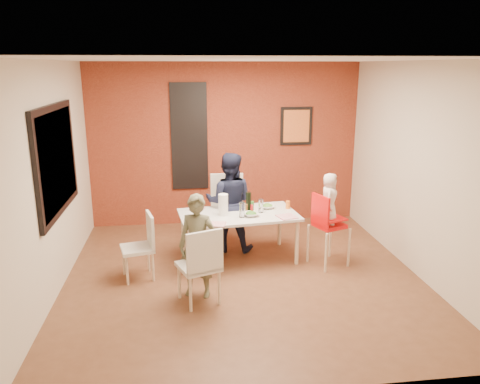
{
  "coord_description": "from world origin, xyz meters",
  "views": [
    {
      "loc": [
        -0.74,
        -5.5,
        2.64
      ],
      "look_at": [
        0.0,
        0.3,
        1.05
      ],
      "focal_mm": 35.0,
      "sensor_mm": 36.0,
      "label": 1
    }
  ],
  "objects": [
    {
      "name": "wine_glass_b",
      "position": [
        0.33,
        0.6,
        0.76
      ],
      "size": [
        0.07,
        0.07,
        0.19
      ],
      "primitive_type": "cylinder",
      "color": "white",
      "rests_on": "dining_table"
    },
    {
      "name": "glassblock_surround",
      "position": [
        -0.6,
        2.21,
        1.5
      ],
      "size": [
        0.6,
        0.03,
        1.76
      ],
      "primitive_type": "cube",
      "color": "black",
      "rests_on": "wall_back"
    },
    {
      "name": "paper_towel_roll",
      "position": [
        -0.2,
        0.54,
        0.81
      ],
      "size": [
        0.13,
        0.13,
        0.29
      ],
      "primitive_type": "cylinder",
      "color": "white",
      "rests_on": "dining_table"
    },
    {
      "name": "plate_near_left",
      "position": [
        -0.31,
        0.16,
        0.67
      ],
      "size": [
        0.25,
        0.25,
        0.01
      ],
      "primitive_type": "cube",
      "rotation": [
        0.0,
        0.0,
        -0.24
      ],
      "color": "white",
      "rests_on": "dining_table"
    },
    {
      "name": "child_far",
      "position": [
        -0.07,
        0.95,
        0.73
      ],
      "size": [
        0.81,
        0.7,
        1.45
      ],
      "primitive_type": "imported",
      "rotation": [
        0.0,
        0.0,
        2.91
      ],
      "color": "black",
      "rests_on": "ground"
    },
    {
      "name": "high_chair",
      "position": [
        1.16,
        0.22,
        0.6
      ],
      "size": [
        0.54,
        0.54,
        1.0
      ],
      "rotation": [
        0.0,
        0.0,
        1.95
      ],
      "color": "red",
      "rests_on": "ground"
    },
    {
      "name": "wall_front",
      "position": [
        0.0,
        -2.25,
        1.35
      ],
      "size": [
        4.5,
        0.02,
        2.7
      ],
      "primitive_type": "cube",
      "color": "beige",
      "rests_on": "ground"
    },
    {
      "name": "brick_accent_wall",
      "position": [
        0.0,
        2.23,
        1.35
      ],
      "size": [
        4.5,
        0.02,
        2.7
      ],
      "primitive_type": "cube",
      "color": "maroon",
      "rests_on": "ground"
    },
    {
      "name": "plate_near_right",
      "position": [
        0.64,
        0.35,
        0.67
      ],
      "size": [
        0.29,
        0.29,
        0.01
      ],
      "primitive_type": "cube",
      "rotation": [
        0.0,
        0.0,
        0.29
      ],
      "color": "white",
      "rests_on": "dining_table"
    },
    {
      "name": "picture_window_frame",
      "position": [
        -2.22,
        0.2,
        1.55
      ],
      "size": [
        0.05,
        1.7,
        1.3
      ],
      "primitive_type": "cube",
      "color": "black",
      "rests_on": "wall_left"
    },
    {
      "name": "toddler",
      "position": [
        1.18,
        0.24,
        0.93
      ],
      "size": [
        0.32,
        0.39,
        0.69
      ],
      "primitive_type": "imported",
      "rotation": [
        0.0,
        0.0,
        1.22
      ],
      "color": "silver",
      "rests_on": "high_chair"
    },
    {
      "name": "wall_left",
      "position": [
        -2.25,
        0.0,
        1.35
      ],
      "size": [
        0.02,
        4.5,
        2.7
      ],
      "primitive_type": "cube",
      "color": "beige",
      "rests_on": "ground"
    },
    {
      "name": "chair_far",
      "position": [
        -0.07,
        1.21,
        0.59
      ],
      "size": [
        0.5,
        0.5,
        1.06
      ],
      "rotation": [
        0.0,
        0.0,
        -0.02
      ],
      "color": "silver",
      "rests_on": "ground"
    },
    {
      "name": "wall_back",
      "position": [
        0.0,
        2.25,
        1.35
      ],
      "size": [
        4.5,
        0.02,
        2.7
      ],
      "primitive_type": "cube",
      "color": "beige",
      "rests_on": "ground"
    },
    {
      "name": "ground",
      "position": [
        0.0,
        0.0,
        0.0
      ],
      "size": [
        4.5,
        4.5,
        0.0
      ],
      "primitive_type": "plane",
      "color": "brown",
      "rests_on": "ground"
    },
    {
      "name": "condiment_brown",
      "position": [
        0.12,
        0.57,
        0.73
      ],
      "size": [
        0.03,
        0.03,
        0.13
      ],
      "primitive_type": "cylinder",
      "color": "brown",
      "rests_on": "dining_table"
    },
    {
      "name": "wine_glass_a",
      "position": [
        0.04,
        0.42,
        0.77
      ],
      "size": [
        0.07,
        0.07,
        0.21
      ],
      "primitive_type": "cylinder",
      "color": "silver",
      "rests_on": "dining_table"
    },
    {
      "name": "wall_right",
      "position": [
        2.25,
        0.0,
        1.35
      ],
      "size": [
        0.02,
        4.5,
        2.7
      ],
      "primitive_type": "cube",
      "color": "beige",
      "rests_on": "ground"
    },
    {
      "name": "sippy_cup",
      "position": [
        0.74,
        0.73,
        0.72
      ],
      "size": [
        0.06,
        0.06,
        0.11
      ],
      "primitive_type": "cylinder",
      "color": "orange",
      "rests_on": "dining_table"
    },
    {
      "name": "salad_bowl_a",
      "position": [
        0.17,
        0.45,
        0.69
      ],
      "size": [
        0.23,
        0.23,
        0.05
      ],
      "primitive_type": "imported",
      "rotation": [
        0.0,
        0.0,
        0.13
      ],
      "color": "silver",
      "rests_on": "dining_table"
    },
    {
      "name": "chair_near",
      "position": [
        -0.56,
        -0.67,
        0.51
      ],
      "size": [
        0.55,
        0.55,
        0.92
      ],
      "rotation": [
        0.0,
        0.0,
        3.5
      ],
      "color": "silver",
      "rests_on": "ground"
    },
    {
      "name": "picture_window_pane",
      "position": [
        -2.21,
        0.2,
        1.55
      ],
      "size": [
        0.02,
        1.55,
        1.15
      ],
      "primitive_type": "cube",
      "color": "black",
      "rests_on": "wall_left"
    },
    {
      "name": "condiment_green",
      "position": [
        0.22,
        0.63,
        0.74
      ],
      "size": [
        0.04,
        0.04,
        0.16
      ],
      "primitive_type": "cylinder",
      "color": "#317627",
      "rests_on": "dining_table"
    },
    {
      "name": "wine_bottle",
      "position": [
        0.17,
        0.66,
        0.8
      ],
      "size": [
        0.07,
        0.07,
        0.28
      ],
      "primitive_type": "cylinder",
      "color": "black",
      "rests_on": "dining_table"
    },
    {
      "name": "glassblock_strip",
      "position": [
        -0.6,
        2.21,
        1.5
      ],
      "size": [
        0.55,
        0.03,
        1.7
      ],
      "primitive_type": "cube",
      "color": "silver",
      "rests_on": "wall_back"
    },
    {
      "name": "art_print_frame",
      "position": [
        1.2,
        2.21,
        1.65
      ],
      "size": [
        0.54,
        0.03,
        0.64
      ],
      "primitive_type": "cube",
      "color": "black",
      "rests_on": "wall_back"
    },
    {
      "name": "chair_left",
      "position": [
        -1.26,
        0.15,
        0.47
      ],
      "size": [
        0.47,
        0.47,
        0.84
      ],
      "rotation": [
        0.0,
        0.0,
        4.95
      ],
      "color": "silver",
      "rests_on": "ground"
    },
    {
      "name": "ceiling",
      "position": [
        0.0,
        0.0,
        2.7
      ],
      "size": [
        4.5,
        4.5,
        0.02
      ],
      "primitive_type": "cube",
      "color": "silver",
      "rests_on": "wall_back"
    },
    {
      "name": "condiment_red",
      "position": [
        0.19,
        0.54,
        0.73
      ],
      "size": [
        0.03,
        0.03,
        0.13
      ],
      "primitive_type": "cylinder",
      "color": "red",
      "rests_on": "dining_table"
    },
    {
      "name": "dining_table",
      "position": [
        0.01,
        0.58,
        0.61
      ],
      "size": [
        1.69,
        1.07,
        0.67
      ],
      "rotation": [
        0.0,
        0.0,
        0.12
      ],
      "color": "silver",
      "rests_on": "ground"
    },
    {
      "name": "child_near",
      "position": [
        -0.59,
        -0.43,
        0.62
      ],
      "size": [
        0.52,
        0.42,
        1.23
      ],
      "primitive_type": "imported",
      "rotation": [
        0.0,
        0.0,
        -0.32
      ],
      "color": "brown",
      "rests_on": "ground"
    },
    {
      "name": "art_print_canvas",
      "position": [
        1.2,
        2.19,
        1.65
      ],
      "size": [
        0.44,
        0.01,
        0.54
      ],
      "primitive_type": "cube",
      "color": "orange",
      "rests_on": "wall_back"
    },
    {
      "name": "plate_far_mid",
      "position": [
        -0.05,
        0.94,
        0.67
      ],
      "size": [
        0.27,
        0.27,
        0.01
      ],
      "primitive_type": "cube",
      "rotation": [
        0.0,
        0.0,
        0.19
      ],
      "color": "white",
      "rests_on": "dining_table"
    },
    {
      "name": "plate_far_left",
      "position": [
        -0.55,
        0.87,
        0.67
      ],
      "size": [
        0.25,
        0.25,
        0.01
      ],
      "primitive_type": "cube",
      "rotation": [
        0.0,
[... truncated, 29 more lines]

